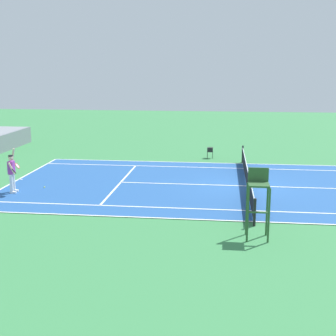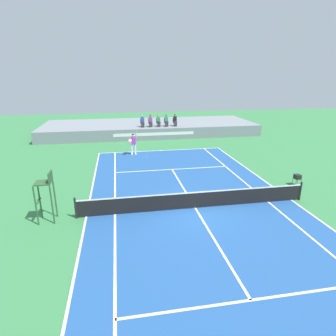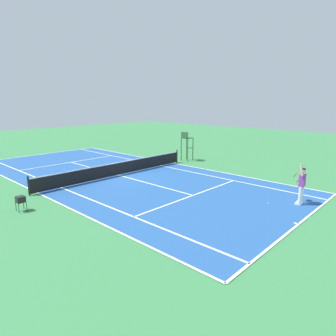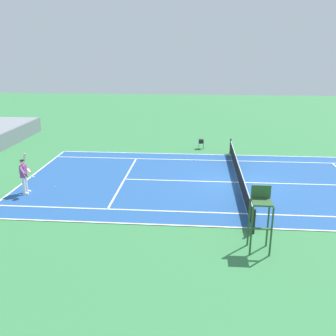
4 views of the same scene
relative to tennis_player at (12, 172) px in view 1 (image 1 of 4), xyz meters
The scene contains 7 objects.
ground_plane 11.35m from the tennis_player, 77.14° to the right, with size 80.00×80.00×0.00m, color #387F47.
court 11.35m from the tennis_player, 77.14° to the right, with size 11.08×23.88×0.03m.
net 11.32m from the tennis_player, 77.14° to the right, with size 11.98×0.10×1.07m.
tennis_player is the anchor object (origin of this frame).
tennis_ball 1.80m from the tennis_player, 47.54° to the right, with size 0.07×0.07×0.07m, color #D1E533.
umpire_chair 11.98m from the tennis_player, 112.85° to the right, with size 0.77×0.77×2.44m.
ball_hopper 13.19m from the tennis_player, 42.95° to the right, with size 0.36×0.36×0.70m.
Camera 1 is at (-22.71, 1.25, 5.82)m, focal length 49.69 mm.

